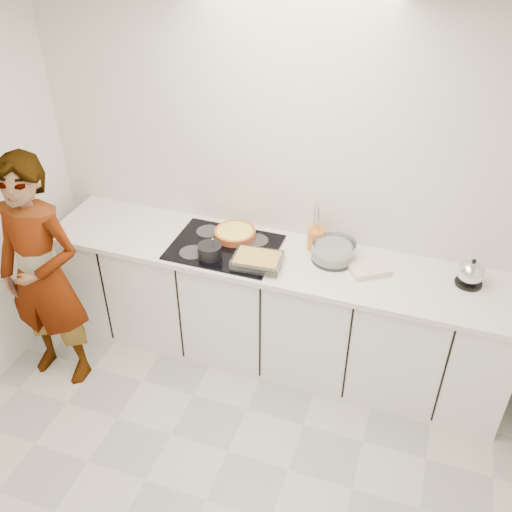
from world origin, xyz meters
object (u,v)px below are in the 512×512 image
(saucepan, at_px, (210,251))
(kettle, at_px, (471,274))
(utensil_crock, at_px, (316,239))
(cook, at_px, (42,276))
(hob, at_px, (225,247))
(tart_dish, at_px, (235,233))
(mixing_bowl, at_px, (333,252))
(baking_dish, at_px, (257,260))

(saucepan, xyz_separation_m, kettle, (1.64, 0.27, 0.02))
(utensil_crock, bearing_deg, saucepan, -151.16)
(saucepan, xyz_separation_m, cook, (-1.00, -0.47, -0.12))
(hob, xyz_separation_m, tart_dish, (0.02, 0.14, 0.03))
(cook, bearing_deg, tart_dish, 35.47)
(mixing_bowl, bearing_deg, utensil_crock, 146.56)
(hob, bearing_deg, cook, -149.21)
(cook, bearing_deg, hob, 30.76)
(baking_dish, height_order, kettle, kettle)
(utensil_crock, bearing_deg, cook, -153.18)
(tart_dish, xyz_separation_m, kettle, (1.57, -0.01, 0.04))
(hob, xyz_separation_m, kettle, (1.59, 0.12, 0.07))
(saucepan, relative_size, baking_dish, 0.49)
(cook, bearing_deg, kettle, 15.76)
(baking_dish, bearing_deg, utensil_crock, 47.15)
(kettle, distance_m, utensil_crock, 1.01)
(baking_dish, distance_m, utensil_crock, 0.45)
(tart_dish, bearing_deg, kettle, -0.54)
(hob, height_order, kettle, kettle)
(utensil_crock, bearing_deg, hob, -160.95)
(hob, height_order, mixing_bowl, mixing_bowl)
(baking_dish, distance_m, mixing_bowl, 0.51)
(hob, bearing_deg, saucepan, -107.30)
(cook, bearing_deg, utensil_crock, 26.79)
(baking_dish, bearing_deg, saucepan, -176.72)
(saucepan, bearing_deg, kettle, 9.35)
(baking_dish, xyz_separation_m, utensil_crock, (0.31, 0.33, 0.02))
(hob, height_order, utensil_crock, utensil_crock)
(tart_dish, relative_size, cook, 0.19)
(tart_dish, relative_size, baking_dish, 0.97)
(mixing_bowl, distance_m, kettle, 0.86)
(baking_dish, relative_size, mixing_bowl, 1.12)
(mixing_bowl, bearing_deg, kettle, 1.09)
(hob, distance_m, mixing_bowl, 0.74)
(kettle, bearing_deg, mixing_bowl, -178.91)
(hob, relative_size, cook, 0.42)
(saucepan, xyz_separation_m, utensil_crock, (0.63, 0.35, 0.01))
(tart_dish, bearing_deg, utensil_crock, 6.44)
(utensil_crock, height_order, cook, cook)
(mixing_bowl, relative_size, kettle, 1.48)
(tart_dish, relative_size, kettle, 1.60)
(baking_dish, distance_m, kettle, 1.33)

